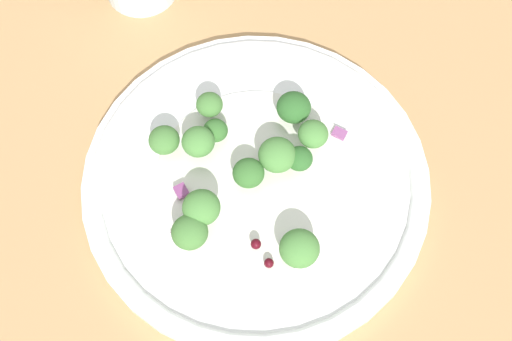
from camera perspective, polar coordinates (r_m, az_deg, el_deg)
ground_plane at (r=55.55cm, az=2.32°, el=0.34°), size 180.00×180.00×2.00cm
plate at (r=52.93cm, az=0.00°, el=-0.84°), size 27.31×27.31×1.70cm
dressing_pool at (r=52.53cm, az=0.00°, el=-0.65°), size 15.84×15.84×0.20cm
broccoli_floret_0 at (r=51.86cm, az=-4.91°, el=2.41°), size 2.57×2.57×2.60cm
broccoli_floret_1 at (r=48.78cm, az=-5.63°, el=-5.25°), size 2.69×2.69×2.72cm
broccoli_floret_2 at (r=52.14cm, az=4.86°, el=3.07°), size 2.36×2.36×2.39cm
broccoli_floret_3 at (r=51.29cm, az=1.56°, el=1.42°), size 2.92×2.92×2.95cm
broccoli_floret_4 at (r=50.91cm, az=-0.64°, el=-0.25°), size 2.44×2.44×2.47cm
broccoli_floret_5 at (r=48.60cm, az=3.69°, el=-6.63°), size 2.94×2.94×2.98cm
broccoli_floret_6 at (r=52.69cm, az=-7.78°, el=2.54°), size 2.43×2.43×2.46cm
broccoli_floret_7 at (r=49.14cm, az=-4.64°, el=-3.17°), size 2.81×2.81×2.84cm
broccoli_floret_8 at (r=53.77cm, az=-3.90°, el=5.64°), size 2.15×2.15×2.17cm
broccoli_floret_9 at (r=53.08cm, az=-3.46°, el=3.38°), size 1.98×1.98×2.01cm
broccoli_floret_10 at (r=51.53cm, az=3.69°, el=0.99°), size 2.05×2.05×2.07cm
broccoli_floret_11 at (r=53.65cm, az=3.21°, el=5.32°), size 2.75×2.75×2.78cm
cranberry_0 at (r=49.66cm, az=-0.01°, el=-6.25°), size 0.79×0.79×0.79cm
cranberry_1 at (r=53.63cm, az=-5.39°, el=2.21°), size 0.76×0.76×0.76cm
cranberry_2 at (r=49.52cm, az=1.10°, el=-7.84°), size 0.73×0.73×0.73cm
cranberry_3 at (r=52.89cm, az=1.08°, el=1.21°), size 0.89×0.89×0.89cm
onion_bit_0 at (r=54.42cm, az=7.08°, el=3.14°), size 0.87×1.12×0.36cm
onion_bit_1 at (r=50.80cm, az=-6.33°, el=-5.39°), size 1.66×1.52×0.43cm
onion_bit_2 at (r=51.79cm, az=-6.34°, el=-1.75°), size 1.31×1.36×0.49cm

